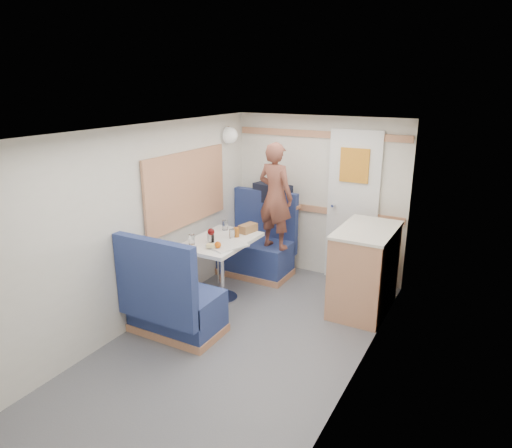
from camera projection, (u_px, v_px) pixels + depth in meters
The scene contains 28 objects.
floor at pixel (222, 359), 4.09m from camera, with size 4.50×4.50×0.00m, color #515156.
ceiling at pixel (217, 133), 3.49m from camera, with size 4.50×4.50×0.00m, color silver.
wall_back at pixel (318, 197), 5.67m from camera, with size 2.20×0.02×2.00m, color silver.
wall_left at pixel (122, 235), 4.29m from camera, with size 0.02×4.50×2.00m, color silver.
wall_right at pixel (348, 282), 3.29m from camera, with size 0.02×4.50×2.00m, color silver.
oak_trim_low at pixel (317, 209), 5.70m from camera, with size 2.15×0.02×0.08m, color #AF724F.
oak_trim_high at pixel (320, 134), 5.42m from camera, with size 2.15×0.02×0.08m, color #AF724F.
side_window at pixel (187, 188), 5.05m from camera, with size 0.04×1.30×0.72m, color #92A189.
rear_door at pixel (353, 205), 5.45m from camera, with size 0.62×0.12×1.86m.
dinette_table at pixel (221, 253), 5.06m from camera, with size 0.62×0.92×0.72m.
bench_far at pixel (258, 251), 5.86m from camera, with size 0.90×0.59×1.05m.
bench_near at pixel (173, 306), 4.41m from camera, with size 0.90×0.59×1.05m.
ledge at pixel (267, 203), 5.90m from camera, with size 0.90×0.14×0.04m, color #AF724F.
dome_light at pixel (229, 135), 5.59m from camera, with size 0.20×0.20×0.20m, color white.
galley_counter at pixel (364, 269), 4.87m from camera, with size 0.57×0.92×0.92m.
person at pixel (275, 196), 5.37m from camera, with size 0.46×0.30×1.27m, color brown.
duffel_bag at pixel (272, 193), 5.82m from camera, with size 0.49×0.23×0.23m, color black.
tray at pixel (228, 246), 4.80m from camera, with size 0.29×0.37×0.02m, color silver.
orange_fruit at pixel (218, 245), 4.70m from camera, with size 0.07×0.07×0.07m, color #EF5E0A.
cheese_block at pixel (211, 246), 4.72m from camera, with size 0.10×0.06×0.03m, color #EAD987.
wine_glass at pixel (211, 232), 4.86m from camera, with size 0.08×0.08×0.17m.
tumbler_left at pixel (192, 239), 4.85m from camera, with size 0.07×0.07×0.11m, color white.
tumbler_mid at pixel (225, 225), 5.32m from camera, with size 0.07×0.07×0.11m, color white.
tumbler_right at pixel (232, 234), 5.04m from camera, with size 0.06×0.06×0.10m, color silver.
beer_glass at pixel (236, 232), 5.08m from camera, with size 0.07×0.07×0.11m, color #944D15.
pepper_grinder at pixel (212, 238), 4.92m from camera, with size 0.04×0.04×0.10m, color black.
salt_grinder at pixel (208, 236), 4.97m from camera, with size 0.04×0.04×0.09m, color silver.
bread_loaf at pixel (248, 228), 5.25m from camera, with size 0.12×0.22×0.09m, color brown.
Camera 1 is at (1.96, -2.96, 2.38)m, focal length 32.00 mm.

